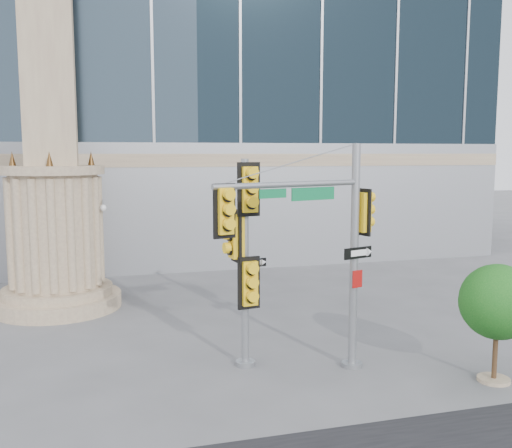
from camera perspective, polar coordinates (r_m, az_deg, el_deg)
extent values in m
plane|color=#545456|center=(14.07, 4.61, -16.07)|extent=(120.00, 120.00, 0.00)
cylinder|color=gray|center=(21.83, -19.14, -7.29)|extent=(4.40, 4.40, 0.50)
cylinder|color=gray|center=(21.74, -19.18, -6.27)|extent=(3.80, 3.80, 0.30)
cylinder|color=gray|center=(21.36, -19.42, -0.65)|extent=(3.00, 3.00, 4.00)
cylinder|color=gray|center=(21.19, -19.66, 5.12)|extent=(3.50, 3.50, 0.30)
cube|color=gray|center=(21.76, -20.30, 19.88)|extent=(1.70, 1.70, 11.00)
cone|color=#472D14|center=(21.13, -16.17, 6.34)|extent=(0.24, 0.24, 0.50)
cone|color=#472D14|center=(21.32, -23.21, 6.05)|extent=(0.24, 0.24, 0.50)
cylinder|color=slate|center=(15.50, 9.57, -13.67)|extent=(0.54, 0.54, 0.12)
cylinder|color=slate|center=(14.74, 9.79, -3.34)|extent=(0.21, 0.21, 5.77)
cylinder|color=slate|center=(13.27, 3.39, 3.97)|extent=(3.92, 1.25, 0.13)
cube|color=#0D6D3C|center=(13.67, 5.75, 3.03)|extent=(1.21, 0.38, 0.31)
cube|color=yellow|center=(12.40, -3.19, 1.30)|extent=(0.58, 0.41, 1.20)
cube|color=yellow|center=(14.76, 10.67, 1.18)|extent=(0.41, 0.58, 1.20)
cube|color=black|center=(14.62, 10.15, -2.86)|extent=(0.86, 0.27, 0.29)
cube|color=#A00F0E|center=(14.75, 10.10, -5.44)|extent=(0.30, 0.11, 0.44)
cylinder|color=slate|center=(15.36, -1.08, -13.74)|extent=(0.52, 0.52, 0.13)
cylinder|color=slate|center=(14.63, -1.10, -4.07)|extent=(0.19, 0.19, 5.39)
cube|color=yellow|center=(14.17, -0.75, 3.48)|extent=(0.63, 0.39, 1.35)
cube|color=yellow|center=(14.42, -1.98, -1.20)|extent=(0.39, 0.63, 1.35)
cube|color=yellow|center=(14.51, -0.73, -5.91)|extent=(0.63, 0.39, 1.35)
cube|color=black|center=(14.58, -0.20, -3.89)|extent=(0.67, 0.13, 0.22)
cylinder|color=gray|center=(15.54, 22.67, -14.15)|extent=(0.78, 0.78, 0.09)
cylinder|color=#382314|center=(15.29, 22.80, -11.57)|extent=(0.12, 0.12, 1.56)
sphere|color=#125014|center=(14.96, 23.03, -7.16)|extent=(1.82, 1.82, 1.82)
sphere|color=#125014|center=(15.42, 23.62, -7.77)|extent=(1.13, 1.13, 1.13)
sphere|color=#125014|center=(14.67, 22.58, -8.30)|extent=(0.95, 0.95, 0.95)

